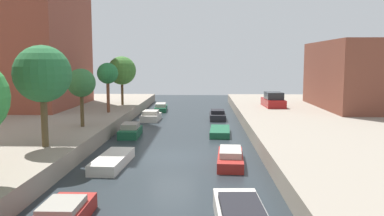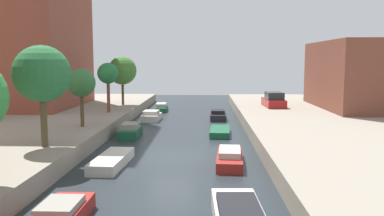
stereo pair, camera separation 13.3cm
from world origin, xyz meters
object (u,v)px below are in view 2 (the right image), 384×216
object	(u,v)px
moored_boat_left_4	(151,116)
moored_boat_left_2	(112,161)
street_tree_4	(108,74)
moored_boat_left_1	(62,213)
street_tree_5	(122,71)
moored_boat_right_1	(238,216)
low_block_right	(373,75)
moored_boat_left_3	(130,131)
street_tree_3	(81,83)
moored_boat_right_4	(218,116)
street_tree_2	(42,74)
moored_boat_left_5	(161,108)
moored_boat_right_3	(220,132)
moored_boat_right_2	(230,158)
parked_car	(274,101)

from	to	relation	value
moored_boat_left_4	moored_boat_left_2	bearing A→B (deg)	-89.63
street_tree_4	moored_boat_left_1	distance (m)	22.61
street_tree_5	moored_boat_right_1	distance (m)	30.18
low_block_right	moored_boat_left_3	xyz separation A→B (m)	(-21.67, -10.22, -3.79)
street_tree_3	street_tree_4	world-z (taller)	street_tree_4
moored_boat_left_2	low_block_right	bearing A→B (deg)	41.37
moored_boat_left_4	moored_boat_right_4	bearing A→B (deg)	6.18
street_tree_3	moored_boat_right_1	world-z (taller)	street_tree_3
street_tree_2	moored_boat_left_1	bearing A→B (deg)	-64.50
low_block_right	street_tree_4	size ratio (longest dim) A/B	3.03
street_tree_4	moored_boat_left_2	bearing A→B (deg)	-75.86
street_tree_5	moored_boat_left_2	size ratio (longest dim) A/B	1.12
street_tree_4	moored_boat_right_1	size ratio (longest dim) A/B	1.05
moored_boat_right_1	moored_boat_left_5	bearing A→B (deg)	100.91
moored_boat_left_5	moored_boat_right_3	bearing A→B (deg)	-67.13
low_block_right	moored_boat_left_5	distance (m)	21.95
street_tree_4	moored_boat_right_2	distance (m)	17.49
parked_car	moored_boat_left_2	xyz separation A→B (m)	(-11.73, -19.20, -1.34)
street_tree_3	moored_boat_right_3	bearing A→B (deg)	14.77
moored_boat_right_4	moored_boat_left_2	bearing A→B (deg)	-109.85
street_tree_2	moored_boat_left_4	size ratio (longest dim) A/B	1.68
street_tree_2	street_tree_5	world-z (taller)	street_tree_2
street_tree_3	moored_boat_right_3	size ratio (longest dim) A/B	1.03
low_block_right	street_tree_2	distance (m)	30.86
street_tree_4	moored_boat_left_5	distance (m)	10.64
street_tree_3	moored_boat_left_2	distance (m)	8.48
parked_car	moored_boat_right_3	world-z (taller)	parked_car
low_block_right	street_tree_3	size ratio (longest dim) A/B	3.29
low_block_right	moored_boat_left_1	world-z (taller)	low_block_right
moored_boat_right_2	moored_boat_left_4	bearing A→B (deg)	112.02
moored_boat_left_4	moored_boat_right_2	xyz separation A→B (m)	(6.39, -15.79, -0.04)
moored_boat_left_1	moored_boat_left_5	distance (m)	31.08
low_block_right	street_tree_4	bearing A→B (deg)	-170.29
moored_boat_right_4	moored_boat_right_1	bearing A→B (deg)	-90.09
moored_boat_left_1	moored_boat_right_3	distance (m)	17.87
street_tree_3	moored_boat_left_1	world-z (taller)	street_tree_3
moored_boat_left_1	moored_boat_right_4	distance (m)	25.29
street_tree_4	moored_boat_left_4	world-z (taller)	street_tree_4
street_tree_4	moored_boat_right_3	world-z (taller)	street_tree_4
street_tree_5	moored_boat_left_5	xyz separation A→B (m)	(3.67, 3.01, -4.17)
street_tree_2	moored_boat_left_5	size ratio (longest dim) A/B	1.35
moored_boat_left_1	moored_boat_left_2	world-z (taller)	moored_boat_left_1
street_tree_5	moored_boat_right_3	size ratio (longest dim) A/B	1.28
street_tree_5	moored_boat_left_4	distance (m)	6.85
street_tree_3	moored_boat_right_3	distance (m)	10.69
street_tree_2	moored_boat_left_3	bearing A→B (deg)	69.80
street_tree_2	moored_boat_right_1	xyz separation A→B (m)	(9.70, -7.92, -4.44)
low_block_right	moored_boat_left_1	size ratio (longest dim) A/B	4.28
street_tree_4	moored_boat_left_1	bearing A→B (deg)	-80.50
moored_boat_left_1	moored_boat_right_4	bearing A→B (deg)	76.11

